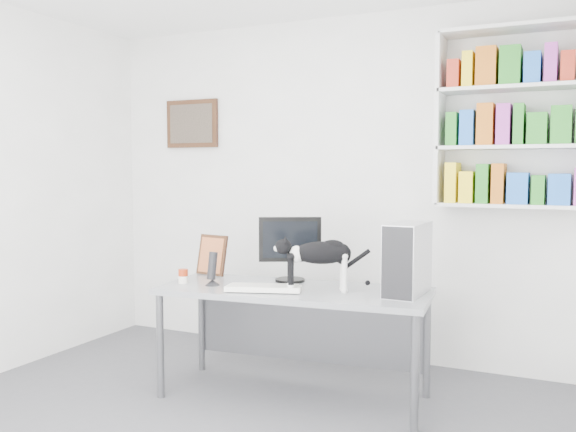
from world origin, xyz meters
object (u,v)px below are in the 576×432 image
at_px(leaning_print, 212,254).
at_px(cat, 319,266).
at_px(pc_tower, 408,259).
at_px(soup_can, 183,276).
at_px(bookshelf, 514,118).
at_px(keyboard, 264,288).
at_px(speaker, 212,268).
at_px(monitor, 290,249).
at_px(desk, 294,343).

distance_m(leaning_print, cat, 0.97).
xyz_separation_m(pc_tower, soup_can, (-1.46, -0.29, -0.17)).
bearing_deg(cat, bookshelf, 12.94).
bearing_deg(cat, pc_tower, -9.69).
xyz_separation_m(keyboard, speaker, (-0.40, 0.02, 0.10)).
bearing_deg(pc_tower, monitor, 177.09).
relative_size(bookshelf, cat, 2.28).
height_order(speaker, cat, cat).
bearing_deg(soup_can, desk, 12.02).
distance_m(monitor, leaning_print, 0.63).
bearing_deg(soup_can, speaker, 5.24).
bearing_deg(soup_can, keyboard, -0.28).
bearing_deg(soup_can, pc_tower, 11.39).
distance_m(keyboard, speaker, 0.41).
bearing_deg(bookshelf, cat, -138.17).
relative_size(keyboard, soup_can, 5.00).
bearing_deg(desk, speaker, -170.87).
bearing_deg(speaker, keyboard, 12.40).
distance_m(pc_tower, speaker, 1.28).
bearing_deg(bookshelf, pc_tower, -125.10).
distance_m(desk, leaning_print, 0.93).
bearing_deg(soup_can, monitor, 30.22).
relative_size(bookshelf, desk, 0.71).
distance_m(monitor, speaker, 0.55).
xyz_separation_m(speaker, leaning_print, (-0.21, 0.34, 0.04)).
relative_size(speaker, soup_can, 2.45).
height_order(speaker, soup_can, speaker).
distance_m(speaker, cat, 0.74).
relative_size(monitor, soup_can, 4.78).
bearing_deg(desk, leaning_print, 159.44).
relative_size(leaning_print, soup_can, 3.19).
bearing_deg(desk, cat, -18.20).
bearing_deg(desk, bookshelf, 30.05).
distance_m(bookshelf, desk, 2.14).
bearing_deg(cat, monitor, 113.00).
bearing_deg(desk, keyboard, -135.19).
bearing_deg(keyboard, speaker, 158.37).
height_order(pc_tower, leaning_print, pc_tower).
relative_size(keyboard, speaker, 2.04).
relative_size(speaker, leaning_print, 0.77).
height_order(keyboard, leaning_print, leaning_print).
bearing_deg(pc_tower, bookshelf, 56.88).
height_order(desk, cat, cat).
xyz_separation_m(leaning_print, cat, (0.94, -0.24, 0.02)).
relative_size(bookshelf, monitor, 2.73).
distance_m(keyboard, pc_tower, 0.92).
relative_size(monitor, speaker, 1.95).
xyz_separation_m(monitor, cat, (0.32, -0.25, -0.06)).
xyz_separation_m(desk, speaker, (-0.53, -0.14, 0.48)).
relative_size(monitor, keyboard, 0.96).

